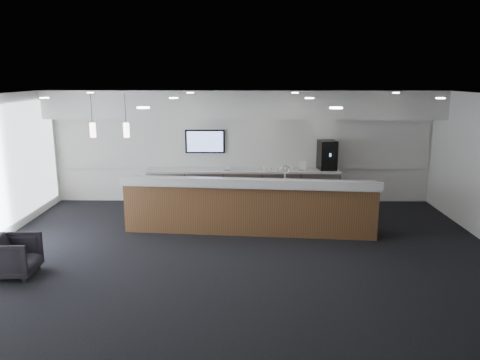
{
  "coord_description": "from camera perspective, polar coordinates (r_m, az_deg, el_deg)",
  "views": [
    {
      "loc": [
        0.08,
        -8.36,
        3.37
      ],
      "look_at": [
        -0.04,
        1.3,
        1.19
      ],
      "focal_mm": 35.0,
      "sensor_mm": 36.0,
      "label": 1
    }
  ],
  "objects": [
    {
      "name": "ceiling",
      "position": [
        8.37,
        0.17,
        10.17
      ],
      "size": [
        10.0,
        8.0,
        0.02
      ],
      "primitive_type": "cube",
      "color": "black",
      "rests_on": "back_wall"
    },
    {
      "name": "wall_tv",
      "position": [
        12.44,
        -4.28,
        4.71
      ],
      "size": [
        1.05,
        0.08,
        0.62
      ],
      "color": "black",
      "rests_on": "back_wall"
    },
    {
      "name": "info_sign_left",
      "position": [
        12.13,
        -1.54,
        1.73
      ],
      "size": [
        0.16,
        0.02,
        0.22
      ],
      "primitive_type": "cube",
      "rotation": [
        0.0,
        0.0,
        0.02
      ],
      "color": "silver",
      "rests_on": "back_credenza"
    },
    {
      "name": "cup_4",
      "position": [
        12.12,
        3.63,
        1.38
      ],
      "size": [
        0.14,
        0.14,
        0.09
      ],
      "primitive_type": "imported",
      "rotation": [
        0.0,
        0.0,
        2.58
      ],
      "color": "white",
      "rests_on": "back_credenza"
    },
    {
      "name": "info_sign_right",
      "position": [
        12.24,
        7.62,
        1.76
      ],
      "size": [
        0.18,
        0.08,
        0.24
      ],
      "primitive_type": "cube",
      "rotation": [
        0.0,
        0.0,
        -0.33
      ],
      "color": "silver",
      "rests_on": "back_credenza"
    },
    {
      "name": "armchair",
      "position": [
        8.96,
        -25.85,
        -8.37
      ],
      "size": [
        0.79,
        0.77,
        0.69
      ],
      "primitive_type": "imported",
      "rotation": [
        0.0,
        0.0,
        1.61
      ],
      "color": "black",
      "rests_on": "ground"
    },
    {
      "name": "back_wall",
      "position": [
        12.5,
        0.35,
        4.1
      ],
      "size": [
        10.0,
        0.02,
        3.0
      ],
      "primitive_type": "cube",
      "color": "white",
      "rests_on": "ground"
    },
    {
      "name": "cup_5",
      "position": [
        12.12,
        2.97,
        1.38
      ],
      "size": [
        0.11,
        0.11,
        0.09
      ],
      "primitive_type": "imported",
      "rotation": [
        0.0,
        0.0,
        3.23
      ],
      "color": "white",
      "rests_on": "back_credenza"
    },
    {
      "name": "pendant_right",
      "position": [
        9.76,
        -18.38,
        5.47
      ],
      "size": [
        0.12,
        0.12,
        0.3
      ],
      "primitive_type": "cylinder",
      "color": "#FFEAC6",
      "rests_on": "ceiling"
    },
    {
      "name": "coffee_machine",
      "position": [
        12.41,
        10.56,
        3.02
      ],
      "size": [
        0.49,
        0.59,
        0.76
      ],
      "rotation": [
        0.0,
        0.0,
        0.12
      ],
      "color": "black",
      "rests_on": "back_credenza"
    },
    {
      "name": "alcove_panel",
      "position": [
        12.46,
        0.35,
        4.53
      ],
      "size": [
        9.8,
        0.06,
        1.4
      ],
      "primitive_type": "cube",
      "color": "silver",
      "rests_on": "back_wall"
    },
    {
      "name": "pendant_left",
      "position": [
        9.56,
        -14.39,
        5.58
      ],
      "size": [
        0.12,
        0.12,
        0.3
      ],
      "primitive_type": "cylinder",
      "color": "#FFEAC6",
      "rests_on": "ceiling"
    },
    {
      "name": "soffit_bulkhead",
      "position": [
        11.94,
        0.35,
        9.24
      ],
      "size": [
        10.0,
        0.9,
        0.7
      ],
      "primitive_type": "cube",
      "color": "silver",
      "rests_on": "back_wall"
    },
    {
      "name": "cup_3",
      "position": [
        12.13,
        4.29,
        1.38
      ],
      "size": [
        0.13,
        0.13,
        0.09
      ],
      "primitive_type": "imported",
      "rotation": [
        0.0,
        0.0,
        1.94
      ],
      "color": "white",
      "rests_on": "back_credenza"
    },
    {
      "name": "ground",
      "position": [
        9.02,
        0.16,
        -9.25
      ],
      "size": [
        10.0,
        10.0,
        0.0
      ],
      "primitive_type": "plane",
      "color": "black",
      "rests_on": "ground"
    },
    {
      "name": "cup_0",
      "position": [
        12.17,
        6.26,
        1.37
      ],
      "size": [
        0.1,
        0.1,
        0.09
      ],
      "primitive_type": "imported",
      "color": "white",
      "rests_on": "back_credenza"
    },
    {
      "name": "cup_2",
      "position": [
        12.14,
        4.95,
        1.38
      ],
      "size": [
        0.12,
        0.12,
        0.09
      ],
      "primitive_type": "imported",
      "rotation": [
        0.0,
        0.0,
        1.29
      ],
      "color": "white",
      "rests_on": "back_credenza"
    },
    {
      "name": "cup_1",
      "position": [
        12.15,
        5.61,
        1.37
      ],
      "size": [
        0.14,
        0.14,
        0.09
      ],
      "primitive_type": "imported",
      "rotation": [
        0.0,
        0.0,
        0.65
      ],
      "color": "white",
      "rests_on": "back_credenza"
    },
    {
      "name": "ceiling_can_lights",
      "position": [
        8.37,
        0.17,
        9.96
      ],
      "size": [
        7.0,
        5.0,
        0.02
      ],
      "primitive_type": null,
      "color": "white",
      "rests_on": "ceiling"
    },
    {
      "name": "service_counter",
      "position": [
        10.23,
        1.13,
        -3.17
      ],
      "size": [
        5.54,
        1.39,
        1.49
      ],
      "rotation": [
        0.0,
        0.0,
        -0.09
      ],
      "color": "brown",
      "rests_on": "ground"
    },
    {
      "name": "back_credenza",
      "position": [
        12.35,
        0.34,
        -0.85
      ],
      "size": [
        5.06,
        0.66,
        0.95
      ],
      "color": "#9A9CA2",
      "rests_on": "ground"
    }
  ]
}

